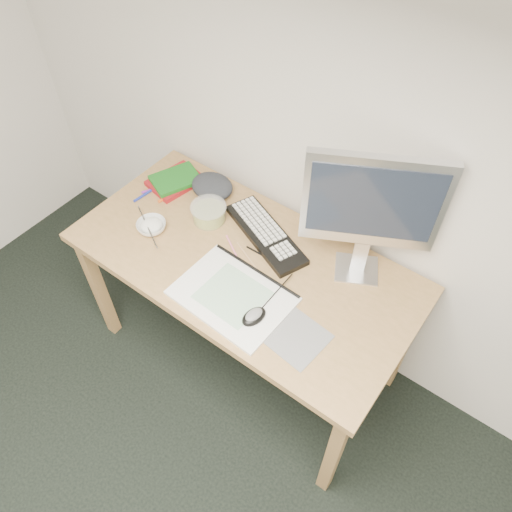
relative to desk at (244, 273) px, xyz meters
The scene contains 18 objects.
desk is the anchor object (origin of this frame).
mousepad 0.41m from the desk, 25.22° to the right, with size 0.21×0.19×0.00m, color slate.
sketchpad 0.20m from the desk, 65.07° to the right, with size 0.42×0.30×0.01m, color white.
keyboard 0.18m from the desk, 90.99° to the left, with size 0.44×0.14×0.03m, color black.
monitor 0.62m from the desk, 30.34° to the left, with size 0.44×0.25×0.56m.
mouse 0.30m from the desk, 44.64° to the right, with size 0.06×0.10×0.03m, color black.
rice_bowl 0.43m from the desk, 166.51° to the right, with size 0.12×0.12×0.04m, color white.
chopsticks 0.44m from the desk, 163.21° to the right, with size 0.02×0.02×0.25m, color silver.
fruit_tub 0.30m from the desk, 159.96° to the left, with size 0.15×0.15×0.07m, color #D6C74B.
book_red 0.56m from the desk, 161.49° to the left, with size 0.17×0.23×0.02m, color maroon.
book_green 0.56m from the desk, 161.64° to the left, with size 0.15×0.21×0.02m, color #18621A.
cloth_lump 0.44m from the desk, 146.74° to the left, with size 0.16×0.14×0.07m, color #222429.
pencil_pink 0.10m from the desk, 169.60° to the left, with size 0.01×0.01×0.19m, color pink.
pencil_tan 0.09m from the desk, 85.58° to the left, with size 0.01×0.01×0.17m, color tan.
pencil_black 0.13m from the desk, 42.98° to the left, with size 0.01×0.01×0.19m, color black.
marker_blue 0.59m from the desk, behind, with size 0.01×0.01×0.13m, color #1C2D9B.
marker_orange 0.51m from the desk, 167.71° to the left, with size 0.01×0.01×0.14m, color orange.
marker_purple 0.59m from the desk, behind, with size 0.01×0.01×0.12m, color purple.
Camera 1 is at (0.62, 0.44, 2.28)m, focal length 35.00 mm.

